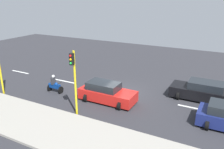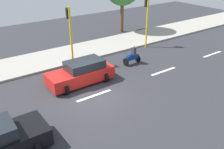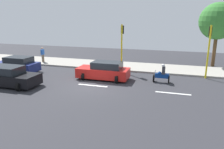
{
  "view_description": "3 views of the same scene",
  "coord_description": "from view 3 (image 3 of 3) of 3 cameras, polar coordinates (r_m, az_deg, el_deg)",
  "views": [
    {
      "loc": [
        16.26,
        7.82,
        7.81
      ],
      "look_at": [
        0.65,
        -0.48,
        1.76
      ],
      "focal_mm": 37.18,
      "sensor_mm": 36.0,
      "label": 1
    },
    {
      "loc": [
        -11.3,
        6.76,
        7.78
      ],
      "look_at": [
        0.18,
        -1.46,
        0.95
      ],
      "focal_mm": 40.04,
      "sensor_mm": 36.0,
      "label": 2
    },
    {
      "loc": [
        -14.67,
        -6.03,
        5.13
      ],
      "look_at": [
        0.43,
        -1.43,
        0.89
      ],
      "focal_mm": 34.36,
      "sensor_mm": 36.0,
      "label": 3
    }
  ],
  "objects": [
    {
      "name": "ground_plane",
      "position": [
        16.68,
        -5.14,
        -3.12
      ],
      "size": [
        40.0,
        60.0,
        0.1
      ],
      "primitive_type": "cube",
      "color": "#2D2D33"
    },
    {
      "name": "sidewalk",
      "position": [
        23.05,
        1.36,
        2.37
      ],
      "size": [
        4.0,
        60.0,
        0.15
      ],
      "primitive_type": "cube",
      "color": "#9E998E",
      "rests_on": "ground"
    },
    {
      "name": "lane_stripe_north",
      "position": [
        15.54,
        15.92,
        -4.82
      ],
      "size": [
        0.2,
        2.4,
        0.01
      ],
      "primitive_type": "cube",
      "color": "white",
      "rests_on": "ground"
    },
    {
      "name": "lane_stripe_mid",
      "position": [
        16.67,
        -5.14,
        -2.93
      ],
      "size": [
        0.2,
        2.4,
        0.01
      ],
      "primitive_type": "cube",
      "color": "white",
      "rests_on": "ground"
    },
    {
      "name": "lane_stripe_south",
      "position": [
        19.65,
        -21.6,
        -1.16
      ],
      "size": [
        0.2,
        2.4,
        0.01
      ],
      "primitive_type": "cube",
      "color": "white",
      "rests_on": "ground"
    },
    {
      "name": "car_dark_blue",
      "position": [
        22.33,
        -23.97,
        2.32
      ],
      "size": [
        2.31,
        4.18,
        1.52
      ],
      "color": "navy",
      "rests_on": "ground"
    },
    {
      "name": "car_red",
      "position": [
        18.16,
        -2.16,
        0.94
      ],
      "size": [
        2.19,
        4.38,
        1.52
      ],
      "color": "red",
      "rests_on": "ground"
    },
    {
      "name": "car_black",
      "position": [
        18.23,
        -25.69,
        -0.51
      ],
      "size": [
        2.3,
        4.49,
        1.52
      ],
      "color": "black",
      "rests_on": "ground"
    },
    {
      "name": "motorcycle",
      "position": [
        17.72,
        13.12,
        -0.04
      ],
      "size": [
        0.6,
        1.3,
        1.53
      ],
      "color": "black",
      "rests_on": "ground"
    },
    {
      "name": "pedestrian_near_signal",
      "position": [
        25.73,
        -17.98,
        5.2
      ],
      "size": [
        0.4,
        0.24,
        1.69
      ],
      "color": "#72604C",
      "rests_on": "sidewalk"
    },
    {
      "name": "traffic_light_corner",
      "position": [
        19.8,
        24.43,
        7.33
      ],
      "size": [
        0.49,
        0.24,
        4.5
      ],
      "color": "yellow",
      "rests_on": "ground"
    },
    {
      "name": "traffic_light_midblock",
      "position": [
        20.26,
        2.67,
        8.79
      ],
      "size": [
        0.49,
        0.24,
        4.5
      ],
      "color": "yellow",
      "rests_on": "ground"
    },
    {
      "name": "street_tree_north",
      "position": [
        24.97,
        26.36,
        12.57
      ],
      "size": [
        3.75,
        3.75,
        6.61
      ],
      "color": "brown",
      "rests_on": "ground"
    }
  ]
}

